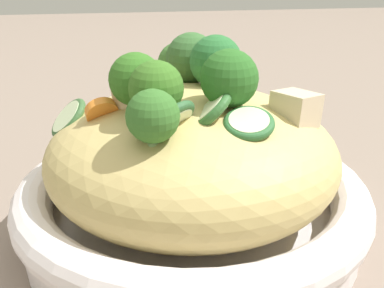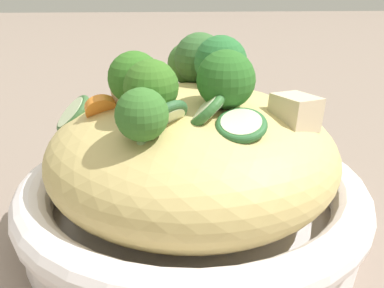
# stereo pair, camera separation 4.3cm
# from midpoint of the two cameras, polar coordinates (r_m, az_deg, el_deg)

# --- Properties ---
(ground_plane) EXTENTS (3.00, 3.00, 0.00)m
(ground_plane) POSITION_cam_midpoint_polar(r_m,az_deg,el_deg) (0.47, 2.65, -10.16)
(ground_plane) COLOR gray
(serving_bowl) EXTENTS (0.31, 0.31, 0.06)m
(serving_bowl) POSITION_cam_midpoint_polar(r_m,az_deg,el_deg) (0.46, 2.72, -6.96)
(serving_bowl) COLOR white
(serving_bowl) RESTS_ON ground_plane
(noodle_heap) EXTENTS (0.25, 0.25, 0.11)m
(noodle_heap) POSITION_cam_midpoint_polar(r_m,az_deg,el_deg) (0.44, 2.83, -1.37)
(noodle_heap) COLOR tan
(noodle_heap) RESTS_ON serving_bowl
(broccoli_florets) EXTENTS (0.13, 0.20, 0.07)m
(broccoli_florets) POSITION_cam_midpoint_polar(r_m,az_deg,el_deg) (0.43, 2.44, 7.82)
(broccoli_florets) COLOR #9DB678
(broccoli_florets) RESTS_ON serving_bowl
(carrot_coins) EXTENTS (0.11, 0.11, 0.03)m
(carrot_coins) POSITION_cam_midpoint_polar(r_m,az_deg,el_deg) (0.45, -1.79, 5.87)
(carrot_coins) COLOR orange
(carrot_coins) RESTS_ON serving_bowl
(zucchini_slices) EXTENTS (0.18, 0.13, 0.06)m
(zucchini_slices) POSITION_cam_midpoint_polar(r_m,az_deg,el_deg) (0.39, 0.24, 2.97)
(zucchini_slices) COLOR beige
(zucchini_slices) RESTS_ON serving_bowl
(chicken_chunks) EXTENTS (0.17, 0.06, 0.04)m
(chicken_chunks) POSITION_cam_midpoint_polar(r_m,az_deg,el_deg) (0.40, 5.53, 4.51)
(chicken_chunks) COLOR beige
(chicken_chunks) RESTS_ON serving_bowl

